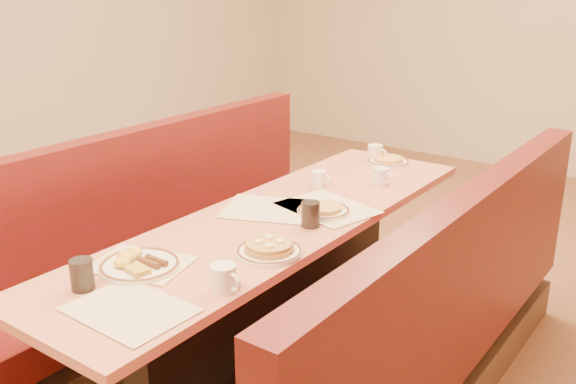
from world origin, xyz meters
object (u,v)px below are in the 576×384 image
Objects in this scene: diner_table at (277,291)px; booth_left at (169,256)px; coffee_mug_a at (224,278)px; booth_right at (418,343)px; coffee_mug_d at (376,153)px; soda_tumbler_mid at (311,214)px; coffee_mug_b at (319,179)px; pancake_plate at (269,249)px; eggs_plate at (138,264)px; coffee_mug_c at (381,176)px; soda_tumbler_near at (82,275)px.

diner_table is 0.73m from booth_left.
booth_right is at bearing 61.89° from coffee_mug_a.
diner_table is 18.95× the size of coffee_mug_a.
soda_tumbler_mid is (0.28, -1.09, 0.01)m from coffee_mug_d.
coffee_mug_b is at bearing 149.07° from booth_right.
pancake_plate is 0.51m from eggs_plate.
booth_left reaches higher than coffee_mug_c.
booth_left is at bearing 180.00° from booth_right.
eggs_plate is at bearing -88.49° from coffee_mug_d.
booth_left reaches higher than soda_tumbler_mid.
pancake_plate is 2.24× the size of coffee_mug_c.
soda_tumbler_near is (-0.13, -0.96, 0.43)m from diner_table.
booth_right is 21.87× the size of soda_tumbler_mid.
coffee_mug_c reaches higher than coffee_mug_b.
diner_table is at bearing 180.00° from booth_right.
coffee_mug_b reaches higher than diner_table.
coffee_mug_c is (0.25, 1.45, 0.03)m from eggs_plate.
soda_tumbler_near is 1.00× the size of soda_tumbler_mid.
soda_tumbler_mid is at bearing -74.07° from coffee_mug_d.
soda_tumbler_mid is (0.28, 0.74, 0.04)m from eggs_plate.
coffee_mug_a reaches higher than coffee_mug_b.
eggs_plate is 0.79m from soda_tumbler_mid.
diner_table is at bearing 82.19° from eggs_plate.
soda_tumbler_near is (-0.04, -1.46, 0.01)m from coffee_mug_b.
soda_tumbler_mid is at bearing 0.39° from booth_left.
eggs_plate is at bearing -166.62° from coffee_mug_a.
soda_tumbler_near reaches higher than coffee_mug_c.
eggs_plate is 2.79× the size of coffee_mug_b.
pancake_plate is 2.12× the size of coffee_mug_d.
coffee_mug_c is at bearing 78.25° from diner_table.
soda_tumbler_near is at bearing -131.98° from booth_right.
booth_right is at bearing -44.48° from coffee_mug_b.
booth_right reaches higher than soda_tumbler_mid.
booth_left is 21.13× the size of coffee_mug_c.
coffee_mug_b is at bearing 89.72° from eggs_plate.
coffee_mug_d is 1.13m from soda_tumbler_mid.
eggs_plate is (-0.10, -0.73, 0.39)m from diner_table.
booth_left is 1.00× the size of booth_right.
coffee_mug_a is at bearing -76.29° from coffee_mug_d.
booth_left is 23.10× the size of coffee_mug_b.
coffee_mug_c is at bearing 80.22° from eggs_plate.
soda_tumbler_near is at bearing -104.99° from coffee_mug_b.
diner_table is at bearing -93.09° from coffee_mug_c.
eggs_plate is 0.23m from soda_tumbler_near.
soda_tumbler_mid reaches higher than coffee_mug_b.
coffee_mug_b is at bearing 110.62° from pancake_plate.
booth_right is at bearing 0.00° from diner_table.
coffee_mug_c is (-0.13, 1.40, -0.01)m from coffee_mug_a.
coffee_mug_a reaches higher than eggs_plate.
pancake_plate is 2.01× the size of coffee_mug_a.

